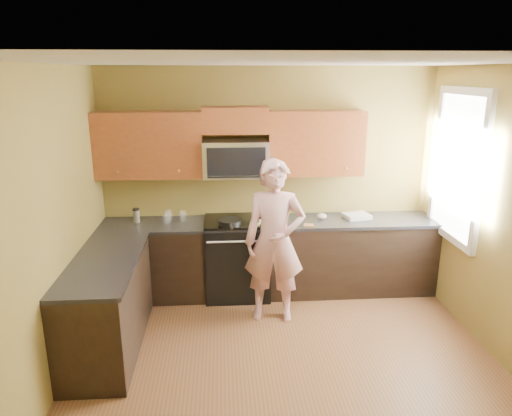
{
  "coord_description": "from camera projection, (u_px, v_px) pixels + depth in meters",
  "views": [
    {
      "loc": [
        -0.56,
        -3.62,
        2.63
      ],
      "look_at": [
        -0.2,
        1.3,
        1.2
      ],
      "focal_mm": 33.06,
      "sensor_mm": 36.0,
      "label": 1
    }
  ],
  "objects": [
    {
      "name": "floor",
      "position": [
        289.0,
        375.0,
        4.24
      ],
      "size": [
        4.0,
        4.0,
        0.0
      ],
      "primitive_type": "plane",
      "color": "brown",
      "rests_on": "ground"
    },
    {
      "name": "ceiling",
      "position": [
        296.0,
        62.0,
        3.49
      ],
      "size": [
        4.0,
        4.0,
        0.0
      ],
      "primitive_type": "plane",
      "rotation": [
        3.14,
        0.0,
        0.0
      ],
      "color": "white",
      "rests_on": "ground"
    },
    {
      "name": "wall_back",
      "position": [
        268.0,
        180.0,
        5.78
      ],
      "size": [
        4.0,
        0.0,
        4.0
      ],
      "primitive_type": "plane",
      "rotation": [
        1.57,
        0.0,
        0.0
      ],
      "color": "brown",
      "rests_on": "ground"
    },
    {
      "name": "wall_front",
      "position": [
        363.0,
        394.0,
        1.95
      ],
      "size": [
        4.0,
        0.0,
        4.0
      ],
      "primitive_type": "plane",
      "rotation": [
        -1.57,
        0.0,
        0.0
      ],
      "color": "brown",
      "rests_on": "ground"
    },
    {
      "name": "wall_left",
      "position": [
        41.0,
        240.0,
        3.72
      ],
      "size": [
        0.0,
        4.0,
        4.0
      ],
      "primitive_type": "plane",
      "rotation": [
        1.57,
        0.0,
        1.57
      ],
      "color": "brown",
      "rests_on": "ground"
    },
    {
      "name": "cabinet_back_run",
      "position": [
        270.0,
        258.0,
        5.75
      ],
      "size": [
        4.0,
        0.6,
        0.88
      ],
      "primitive_type": "cube",
      "color": "black",
      "rests_on": "floor"
    },
    {
      "name": "cabinet_left_run",
      "position": [
        108.0,
        306.0,
        4.57
      ],
      "size": [
        0.6,
        1.6,
        0.88
      ],
      "primitive_type": "cube",
      "color": "black",
      "rests_on": "floor"
    },
    {
      "name": "countertop_back",
      "position": [
        270.0,
        223.0,
        5.61
      ],
      "size": [
        4.0,
        0.62,
        0.04
      ],
      "primitive_type": "cube",
      "color": "black",
      "rests_on": "cabinet_back_run"
    },
    {
      "name": "countertop_left",
      "position": [
        104.0,
        262.0,
        4.45
      ],
      "size": [
        0.62,
        1.6,
        0.04
      ],
      "primitive_type": "cube",
      "color": "black",
      "rests_on": "cabinet_left_run"
    },
    {
      "name": "stove",
      "position": [
        237.0,
        257.0,
        5.69
      ],
      "size": [
        0.76,
        0.65,
        0.95
      ],
      "primitive_type": null,
      "color": "black",
      "rests_on": "floor"
    },
    {
      "name": "microwave",
      "position": [
        236.0,
        176.0,
        5.53
      ],
      "size": [
        0.76,
        0.4,
        0.42
      ],
      "primitive_type": null,
      "color": "silver",
      "rests_on": "wall_back"
    },
    {
      "name": "upper_cab_left",
      "position": [
        151.0,
        177.0,
        5.5
      ],
      "size": [
        1.22,
        0.33,
        0.75
      ],
      "primitive_type": null,
      "color": "brown",
      "rests_on": "wall_back"
    },
    {
      "name": "upper_cab_right",
      "position": [
        314.0,
        174.0,
        5.63
      ],
      "size": [
        1.12,
        0.33,
        0.75
      ],
      "primitive_type": null,
      "color": "brown",
      "rests_on": "wall_back"
    },
    {
      "name": "upper_cab_over_mw",
      "position": [
        235.0,
        120.0,
        5.39
      ],
      "size": [
        0.76,
        0.33,
        0.3
      ],
      "primitive_type": "cube",
      "color": "brown",
      "rests_on": "wall_back"
    },
    {
      "name": "window",
      "position": [
        458.0,
        166.0,
        5.07
      ],
      "size": [
        0.06,
        1.06,
        1.66
      ],
      "primitive_type": null,
      "color": "white",
      "rests_on": "wall_right"
    },
    {
      "name": "woman",
      "position": [
        275.0,
        242.0,
        5.02
      ],
      "size": [
        0.7,
        0.51,
        1.78
      ],
      "primitive_type": "imported",
      "rotation": [
        0.0,
        0.0,
        -0.13
      ],
      "color": "#DA6D7B",
      "rests_on": "floor"
    },
    {
      "name": "frying_pan",
      "position": [
        230.0,
        224.0,
        5.39
      ],
      "size": [
        0.3,
        0.49,
        0.06
      ],
      "primitive_type": null,
      "rotation": [
        0.0,
        0.0,
        0.06
      ],
      "color": "black",
      "rests_on": "stove"
    },
    {
      "name": "butter_tub",
      "position": [
        255.0,
        226.0,
        5.42
      ],
      "size": [
        0.15,
        0.15,
        0.08
      ],
      "primitive_type": null,
      "rotation": [
        0.0,
        0.0,
        0.31
      ],
      "color": "yellow",
      "rests_on": "countertop_back"
    },
    {
      "name": "toast_slice",
      "position": [
        309.0,
        225.0,
        5.42
      ],
      "size": [
        0.14,
        0.14,
        0.01
      ],
      "primitive_type": "cube",
      "rotation": [
        0.0,
        0.0,
        -0.27
      ],
      "color": "#B27F47",
      "rests_on": "countertop_back"
    },
    {
      "name": "napkin_a",
      "position": [
        258.0,
        222.0,
        5.47
      ],
      "size": [
        0.11,
        0.12,
        0.06
      ],
      "primitive_type": "ellipsoid",
      "rotation": [
        0.0,
        0.0,
        0.04
      ],
      "color": "silver",
      "rests_on": "countertop_back"
    },
    {
      "name": "napkin_b",
      "position": [
        322.0,
        216.0,
        5.68
      ],
      "size": [
        0.13,
        0.14,
        0.07
      ],
      "primitive_type": "ellipsoid",
      "rotation": [
        0.0,
        0.0,
        0.06
      ],
      "color": "silver",
      "rests_on": "countertop_back"
    },
    {
      "name": "dish_towel",
      "position": [
        357.0,
        216.0,
        5.72
      ],
      "size": [
        0.35,
        0.3,
        0.05
      ],
      "primitive_type": "cube",
      "rotation": [
        0.0,
        0.0,
        0.22
      ],
      "color": "silver",
      "rests_on": "countertop_back"
    },
    {
      "name": "travel_mug",
      "position": [
        137.0,
        222.0,
        5.55
      ],
      "size": [
        0.1,
        0.1,
        0.17
      ],
      "primitive_type": null,
      "rotation": [
        0.0,
        0.0,
        0.26
      ],
      "color": "silver",
      "rests_on": "countertop_back"
    },
    {
      "name": "glass_a",
      "position": [
        168.0,
        215.0,
        5.63
      ],
      "size": [
        0.07,
        0.07,
        0.12
      ],
      "primitive_type": "cylinder",
      "rotation": [
        0.0,
        0.0,
        0.0
      ],
      "color": "silver",
      "rests_on": "countertop_back"
    },
    {
      "name": "glass_b",
      "position": [
        183.0,
        216.0,
        5.6
      ],
      "size": [
        0.09,
        0.09,
        0.12
      ],
      "primitive_type": "cylinder",
      "rotation": [
        0.0,
        0.0,
        0.38
      ],
      "color": "silver",
      "rests_on": "countertop_back"
    },
    {
      "name": "glass_c",
      "position": [
        166.0,
        218.0,
        5.52
      ],
      "size": [
        0.07,
        0.07,
        0.12
      ],
      "primitive_type": "cylinder",
      "rotation": [
        0.0,
        0.0,
        -0.03
      ],
      "color": "silver",
      "rests_on": "countertop_back"
    }
  ]
}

